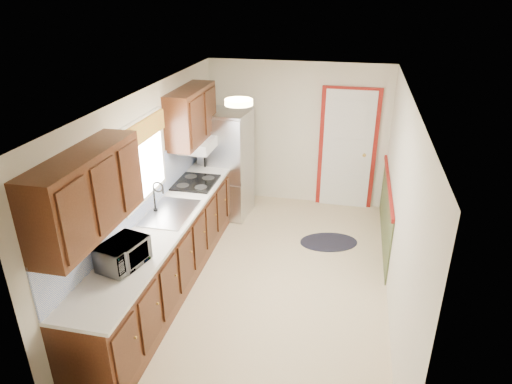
% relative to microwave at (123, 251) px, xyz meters
% --- Properties ---
extents(room_shell, '(3.20, 5.20, 2.52)m').
position_rel_microwave_xyz_m(room_shell, '(1.20, 1.37, 0.10)').
color(room_shell, beige).
rests_on(room_shell, ground).
extents(kitchen_run, '(0.63, 4.00, 2.20)m').
position_rel_microwave_xyz_m(kitchen_run, '(-0.04, 1.08, -0.29)').
color(kitchen_run, '#3C1B0D').
rests_on(kitchen_run, ground).
extents(back_wall_trim, '(1.12, 2.30, 2.08)m').
position_rel_microwave_xyz_m(back_wall_trim, '(2.19, 3.58, -0.22)').
color(back_wall_trim, maroon).
rests_on(back_wall_trim, ground).
extents(ceiling_fixture, '(0.30, 0.30, 0.06)m').
position_rel_microwave_xyz_m(ceiling_fixture, '(0.90, 1.17, 1.26)').
color(ceiling_fixture, '#FFD88C').
rests_on(ceiling_fixture, room_shell).
extents(microwave, '(0.38, 0.54, 0.33)m').
position_rel_microwave_xyz_m(microwave, '(0.00, 0.00, 0.00)').
color(microwave, white).
rests_on(microwave, kitchen_run).
extents(refrigerator, '(0.78, 0.76, 1.73)m').
position_rel_microwave_xyz_m(refrigerator, '(0.18, 3.12, -0.24)').
color(refrigerator, '#B7B7BC').
rests_on(refrigerator, ground).
extents(rug, '(0.97, 0.76, 0.01)m').
position_rel_microwave_xyz_m(rug, '(1.91, 2.49, -1.10)').
color(rug, black).
rests_on(rug, ground).
extents(cooktop, '(0.55, 0.66, 0.02)m').
position_rel_microwave_xyz_m(cooktop, '(0.01, 2.12, -0.15)').
color(cooktop, black).
rests_on(cooktop, kitchen_run).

